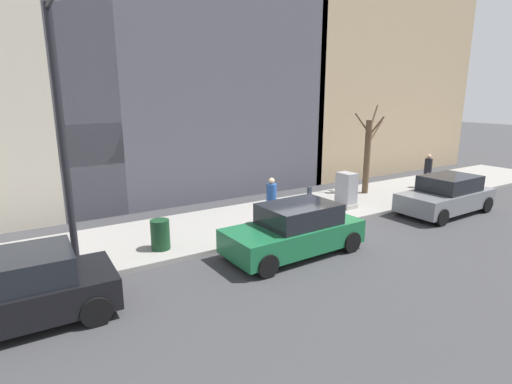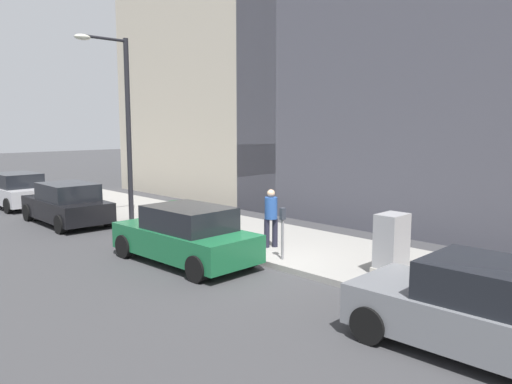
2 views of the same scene
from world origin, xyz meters
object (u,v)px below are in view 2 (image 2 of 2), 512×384
at_px(parked_car_green, 186,235).
at_px(utility_box, 391,245).
at_px(parked_car_grey, 490,312).
at_px(parking_meter, 283,228).
at_px(streetlamp, 121,114).
at_px(parked_car_silver, 16,191).
at_px(pedestrian_midblock, 271,215).
at_px(parked_car_black, 67,204).
at_px(trash_bin, 177,214).

bearing_deg(parked_car_green, utility_box, -62.73).
xyz_separation_m(parked_car_grey, parking_meter, (1.54, 5.78, 0.24)).
bearing_deg(parking_meter, streetlamp, 91.25).
xyz_separation_m(parked_car_silver, pedestrian_midblock, (2.35, -13.41, 0.35)).
bearing_deg(parked_car_silver, parked_car_grey, -90.68).
bearing_deg(parked_car_black, parked_car_grey, -88.08).
relative_size(parked_car_black, utility_box, 2.97).
bearing_deg(parked_car_black, pedestrian_midblock, -72.03).
bearing_deg(parking_meter, parked_car_grey, -104.95).
relative_size(parked_car_grey, utility_box, 2.97).
bearing_deg(utility_box, parking_meter, 107.76).
relative_size(parked_car_black, parked_car_silver, 1.00).
height_order(trash_bin, pedestrian_midblock, pedestrian_midblock).
distance_m(parking_meter, trash_bin, 5.33).
xyz_separation_m(parking_meter, pedestrian_midblock, (0.73, 1.12, 0.11)).
bearing_deg(parked_car_grey, pedestrian_midblock, 70.43).
bearing_deg(parked_car_silver, pedestrian_midblock, -80.96).
bearing_deg(parked_car_silver, utility_box, -82.71).
xyz_separation_m(parked_car_grey, utility_box, (2.39, 3.13, 0.11)).
bearing_deg(utility_box, trash_bin, 92.88).
bearing_deg(utility_box, pedestrian_midblock, 91.82).
relative_size(parked_car_green, pedestrian_midblock, 2.56).
distance_m(parked_car_grey, parked_car_silver, 20.31).
xyz_separation_m(utility_box, pedestrian_midblock, (-0.12, 3.77, 0.24)).
bearing_deg(pedestrian_midblock, trash_bin, 124.05).
height_order(parked_car_black, parking_meter, parked_car_black).
distance_m(parked_car_green, pedestrian_midblock, 2.55).
relative_size(parked_car_green, parked_car_black, 1.00).
distance_m(utility_box, pedestrian_midblock, 3.78).
bearing_deg(parked_car_grey, parked_car_silver, 88.89).
height_order(utility_box, streetlamp, streetlamp).
distance_m(parked_car_green, trash_bin, 4.00).
relative_size(parked_car_grey, parked_car_black, 1.00).
height_order(streetlamp, trash_bin, streetlamp).
distance_m(parked_car_silver, streetlamp, 7.74).
bearing_deg(trash_bin, parked_car_green, -122.06).
distance_m(parking_meter, pedestrian_midblock, 1.34).
xyz_separation_m(streetlamp, trash_bin, (0.62, -2.37, -3.42)).
xyz_separation_m(parked_car_silver, trash_bin, (2.07, -9.23, -0.14)).
relative_size(parked_car_grey, streetlamp, 0.65).
height_order(parked_car_grey, streetlamp, streetlamp).
xyz_separation_m(parked_car_green, streetlamp, (1.50, 5.76, 3.28)).
xyz_separation_m(parked_car_black, streetlamp, (1.49, -1.51, 3.28)).
xyz_separation_m(parking_meter, utility_box, (0.85, -2.65, -0.13)).
bearing_deg(parked_car_black, utility_box, -76.56).
height_order(parked_car_green, parking_meter, parked_car_green).
relative_size(parked_car_green, trash_bin, 4.72).
distance_m(parked_car_green, parking_meter, 2.55).
xyz_separation_m(parking_meter, trash_bin, (0.45, 5.30, -0.38)).
bearing_deg(parked_car_grey, parked_car_black, 89.11).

